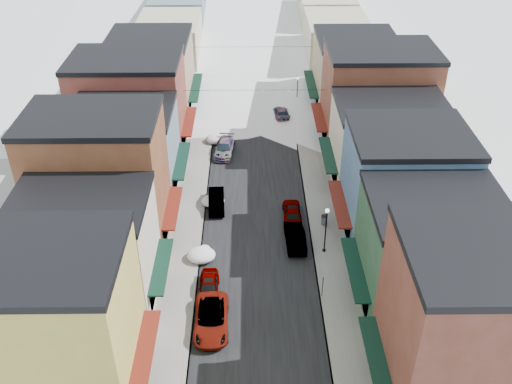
{
  "coord_description": "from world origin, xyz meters",
  "views": [
    {
      "loc": [
        -0.56,
        -21.77,
        32.62
      ],
      "look_at": [
        0.0,
        24.02,
        2.53
      ],
      "focal_mm": 40.0,
      "sensor_mm": 36.0,
      "label": 1
    }
  ],
  "objects_px": {
    "trash_can": "(324,220)",
    "streetlamp_near": "(326,225)",
    "car_silver_sedan": "(209,286)",
    "car_dark_hatch": "(216,201)",
    "car_green_sedan": "(295,237)",
    "car_white_suv": "(211,319)"
  },
  "relations": [
    {
      "from": "car_white_suv",
      "to": "car_green_sedan",
      "type": "bearing_deg",
      "value": 53.68
    },
    {
      "from": "car_white_suv",
      "to": "car_silver_sedan",
      "type": "distance_m",
      "value": 3.72
    },
    {
      "from": "trash_can",
      "to": "car_silver_sedan",
      "type": "bearing_deg",
      "value": -138.98
    },
    {
      "from": "car_dark_hatch",
      "to": "car_silver_sedan",
      "type": "bearing_deg",
      "value": -93.45
    },
    {
      "from": "car_green_sedan",
      "to": "trash_can",
      "type": "distance_m",
      "value": 4.01
    },
    {
      "from": "car_white_suv",
      "to": "car_green_sedan",
      "type": "distance_m",
      "value": 12.32
    },
    {
      "from": "car_silver_sedan",
      "to": "car_green_sedan",
      "type": "distance_m",
      "value": 9.85
    },
    {
      "from": "car_silver_sedan",
      "to": "car_green_sedan",
      "type": "relative_size",
      "value": 0.84
    },
    {
      "from": "car_silver_sedan",
      "to": "trash_can",
      "type": "height_order",
      "value": "car_silver_sedan"
    },
    {
      "from": "car_silver_sedan",
      "to": "streetlamp_near",
      "type": "xyz_separation_m",
      "value": [
        10.03,
        5.12,
        2.35
      ]
    },
    {
      "from": "trash_can",
      "to": "streetlamp_near",
      "type": "bearing_deg",
      "value": -95.98
    },
    {
      "from": "car_green_sedan",
      "to": "streetlamp_near",
      "type": "relative_size",
      "value": 1.05
    },
    {
      "from": "car_white_suv",
      "to": "car_green_sedan",
      "type": "height_order",
      "value": "car_green_sedan"
    },
    {
      "from": "car_green_sedan",
      "to": "trash_can",
      "type": "height_order",
      "value": "car_green_sedan"
    },
    {
      "from": "car_silver_sedan",
      "to": "car_green_sedan",
      "type": "bearing_deg",
      "value": 40.26
    },
    {
      "from": "car_silver_sedan",
      "to": "car_dark_hatch",
      "type": "distance_m",
      "value": 12.33
    },
    {
      "from": "streetlamp_near",
      "to": "trash_can",
      "type": "bearing_deg",
      "value": 84.02
    },
    {
      "from": "car_dark_hatch",
      "to": "trash_can",
      "type": "bearing_deg",
      "value": -20.49
    },
    {
      "from": "streetlamp_near",
      "to": "car_silver_sedan",
      "type": "bearing_deg",
      "value": -152.96
    },
    {
      "from": "car_green_sedan",
      "to": "car_dark_hatch",
      "type": "bearing_deg",
      "value": -41.01
    },
    {
      "from": "car_dark_hatch",
      "to": "car_white_suv",
      "type": "bearing_deg",
      "value": -91.9
    },
    {
      "from": "car_white_suv",
      "to": "streetlamp_near",
      "type": "distance_m",
      "value": 13.24
    }
  ]
}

